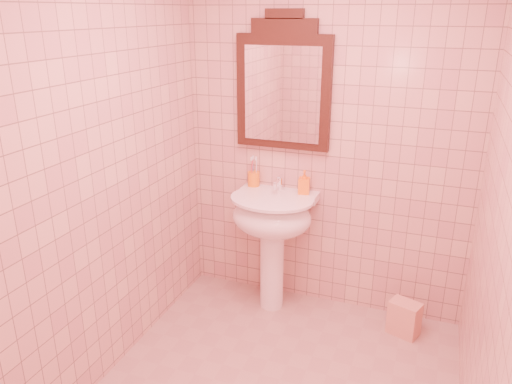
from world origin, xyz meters
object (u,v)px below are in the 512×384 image
at_px(towel, 404,318).
at_px(toothbrush_cup, 254,179).
at_px(soap_dispenser, 304,182).
at_px(mirror, 283,86).
at_px(pedestal_sink, 272,224).

bearing_deg(towel, toothbrush_cup, 171.00).
bearing_deg(soap_dispenser, mirror, 155.22).
relative_size(mirror, towel, 3.82).
xyz_separation_m(pedestal_sink, mirror, (-0.00, 0.20, 0.93)).
distance_m(mirror, towel, 1.76).
relative_size(mirror, toothbrush_cup, 4.62).
relative_size(toothbrush_cup, soap_dispenser, 1.18).
height_order(toothbrush_cup, towel, toothbrush_cup).
bearing_deg(toothbrush_cup, pedestal_sink, -40.69).
distance_m(pedestal_sink, toothbrush_cup, 0.37).
xyz_separation_m(mirror, towel, (0.95, -0.21, -1.47)).
bearing_deg(soap_dispenser, toothbrush_cup, 167.09).
xyz_separation_m(toothbrush_cup, soap_dispenser, (0.39, -0.03, 0.03)).
xyz_separation_m(pedestal_sink, soap_dispenser, (0.18, 0.15, 0.28)).
height_order(pedestal_sink, mirror, mirror).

